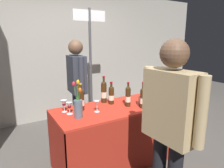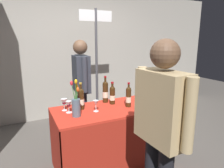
% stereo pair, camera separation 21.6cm
% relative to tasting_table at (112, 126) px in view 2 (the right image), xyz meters
% --- Properties ---
extents(ground_plane, '(12.00, 12.00, 0.00)m').
position_rel_tasting_table_xyz_m(ground_plane, '(0.00, 0.00, -0.52)').
color(ground_plane, '#514C47').
extents(back_partition, '(7.09, 0.12, 2.55)m').
position_rel_tasting_table_xyz_m(back_partition, '(0.00, 1.97, 0.76)').
color(back_partition, '#9E998E').
rests_on(back_partition, ground_plane).
extents(tasting_table, '(1.43, 0.68, 0.76)m').
position_rel_tasting_table_xyz_m(tasting_table, '(0.00, 0.00, 0.00)').
color(tasting_table, red).
rests_on(tasting_table, ground_plane).
extents(featured_wine_bottle, '(0.08, 0.08, 0.33)m').
position_rel_tasting_table_xyz_m(featured_wine_bottle, '(-0.36, 0.11, 0.38)').
color(featured_wine_bottle, '#38230F').
rests_on(featured_wine_bottle, tasting_table).
extents(display_bottle_0, '(0.07, 0.07, 0.33)m').
position_rel_tasting_table_xyz_m(display_bottle_0, '(0.32, -0.20, 0.38)').
color(display_bottle_0, '#38230F').
rests_on(display_bottle_0, tasting_table).
extents(display_bottle_1, '(0.08, 0.08, 0.36)m').
position_rel_tasting_table_xyz_m(display_bottle_1, '(0.02, 0.24, 0.39)').
color(display_bottle_1, '#38230F').
rests_on(display_bottle_1, tasting_table).
extents(display_bottle_2, '(0.07, 0.07, 0.29)m').
position_rel_tasting_table_xyz_m(display_bottle_2, '(0.07, 0.13, 0.37)').
color(display_bottle_2, '#38230F').
rests_on(display_bottle_2, tasting_table).
extents(display_bottle_3, '(0.07, 0.07, 0.31)m').
position_rel_tasting_table_xyz_m(display_bottle_3, '(0.20, -0.05, 0.38)').
color(display_bottle_3, '#38230F').
rests_on(display_bottle_3, tasting_table).
extents(wine_glass_near_vendor, '(0.07, 0.07, 0.14)m').
position_rel_tasting_table_xyz_m(wine_glass_near_vendor, '(-0.56, 0.15, 0.35)').
color(wine_glass_near_vendor, silver).
rests_on(wine_glass_near_vendor, tasting_table).
extents(wine_glass_mid, '(0.07, 0.07, 0.13)m').
position_rel_tasting_table_xyz_m(wine_glass_mid, '(-0.23, -0.04, 0.34)').
color(wine_glass_mid, silver).
rests_on(wine_glass_mid, tasting_table).
extents(wine_glass_near_taster, '(0.07, 0.07, 0.14)m').
position_rel_tasting_table_xyz_m(wine_glass_near_taster, '(-0.52, 0.06, 0.34)').
color(wine_glass_near_taster, silver).
rests_on(wine_glass_near_taster, tasting_table).
extents(flower_vase, '(0.10, 0.11, 0.42)m').
position_rel_tasting_table_xyz_m(flower_vase, '(-0.47, -0.08, 0.38)').
color(flower_vase, slate).
rests_on(flower_vase, tasting_table).
extents(brochure_stand, '(0.14, 0.03, 0.13)m').
position_rel_tasting_table_xyz_m(brochure_stand, '(0.40, -0.11, 0.31)').
color(brochure_stand, silver).
rests_on(brochure_stand, tasting_table).
extents(vendor_presenter, '(0.24, 0.55, 1.58)m').
position_rel_tasting_table_xyz_m(vendor_presenter, '(-0.13, 0.82, 0.42)').
color(vendor_presenter, '#2D3347').
rests_on(vendor_presenter, ground_plane).
extents(taster_foreground_right, '(0.23, 0.60, 1.60)m').
position_rel_tasting_table_xyz_m(taster_foreground_right, '(-0.04, -0.97, 0.44)').
color(taster_foreground_right, black).
rests_on(taster_foreground_right, ground_plane).
extents(booth_signpost, '(0.58, 0.04, 2.09)m').
position_rel_tasting_table_xyz_m(booth_signpost, '(0.24, 1.13, 0.79)').
color(booth_signpost, '#47474C').
rests_on(booth_signpost, ground_plane).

